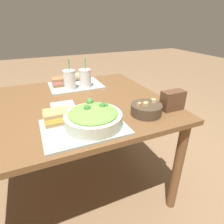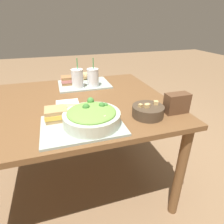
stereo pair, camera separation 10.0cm
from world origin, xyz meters
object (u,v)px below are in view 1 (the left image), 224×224
Objects in this scene: baguette_near at (73,112)px; sandwich_far at (60,82)px; chip_bag at (173,100)px; napkin_folded at (62,105)px; salad_bowl at (93,117)px; soup_bowl at (146,109)px; drink_cup_dark at (70,80)px; baguette_far at (78,76)px; drink_cup_red at (85,79)px; sandwich_near at (56,117)px.

baguette_near is 0.57m from sandwich_far.
sandwich_far is at bearing 127.76° from chip_bag.
salad_bowl is at bearing -74.11° from napkin_folded.
salad_bowl is at bearing -177.65° from soup_bowl.
baguette_near is 0.53× the size of drink_cup_dark.
drink_cup_dark is at bearing -62.73° from sandwich_far.
baguette_far is at bearing 80.85° from salad_bowl.
salad_bowl is at bearing -85.42° from sandwich_far.
sandwich_far is 0.21m from drink_cup_red.
drink_cup_dark is at bearing 180.00° from drink_cup_red.
drink_cup_red reaches higher than napkin_folded.
chip_bag is at bearing -57.49° from drink_cup_red.
napkin_folded is at bearing 141.95° from soup_bowl.
soup_bowl is at bearing -87.56° from baguette_near.
sandwich_far is (-0.36, 0.68, 0.01)m from soup_bowl.
sandwich_near is 0.10m from baguette_near.
sandwich_far is (-0.04, 0.70, -0.01)m from salad_bowl.
drink_cup_dark is 1.02× the size of drink_cup_red.
baguette_near is 0.55× the size of drink_cup_red.
drink_cup_red reaches higher than sandwich_near.
salad_bowl is at bearing -179.59° from chip_bag.
salad_bowl is at bearing -102.57° from drink_cup_red.
drink_cup_red is 0.68m from chip_bag.
soup_bowl is 0.80m from baguette_far.
sandwich_far is at bearing 112.77° from baguette_far.
baguette_near is at bearing -100.31° from drink_cup_dark.
soup_bowl is 0.53m from napkin_folded.
drink_cup_dark is (0.18, 0.48, 0.03)m from sandwich_near.
chip_bag is at bearing -1.60° from soup_bowl.
napkin_folded is at bearing -113.43° from drink_cup_dark.
drink_cup_dark is at bearing 88.99° from salad_bowl.
baguette_far is 0.44× the size of drink_cup_red.
chip_bag is at bearing 0.94° from salad_bowl.
soup_bowl reaches higher than baguette_near.
napkin_folded is at bearing -97.42° from sandwich_far.
sandwich_near is 0.57m from drink_cup_red.
sandwich_near is 0.80× the size of napkin_folded.
drink_cup_red reaches higher than baguette_near.
salad_bowl is 0.80m from baguette_far.
drink_cup_dark is (-0.31, 0.57, 0.05)m from soup_bowl.
sandwich_far is 0.13m from drink_cup_dark.
sandwich_far is 0.20m from baguette_far.
baguette_near is (0.10, 0.02, 0.00)m from sandwich_near.
drink_cup_red is at bearing 77.43° from salad_bowl.
drink_cup_red reaches higher than soup_bowl.
sandwich_far is (0.13, 0.59, -0.00)m from sandwich_near.
drink_cup_dark is 0.28m from napkin_folded.
sandwich_far is 0.36m from napkin_folded.
soup_bowl is 1.19× the size of napkin_folded.
salad_bowl is 0.59m from drink_cup_dark.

